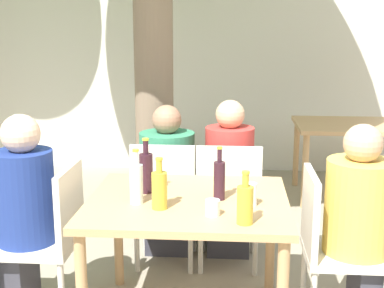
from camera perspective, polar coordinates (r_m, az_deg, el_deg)
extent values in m
cube|color=silver|center=(6.30, 2.25, 9.78)|extent=(10.00, 0.08, 2.80)
cylinder|color=#7A6651|center=(4.46, -4.07, 6.26)|extent=(0.32, 0.32, 2.44)
cube|color=tan|center=(3.02, -0.44, -6.25)|extent=(1.12, 0.98, 0.04)
cylinder|color=tan|center=(3.63, -7.88, -9.46)|extent=(0.06, 0.06, 0.72)
cylinder|color=tan|center=(3.56, 8.38, -9.92)|extent=(0.06, 0.06, 0.72)
cube|color=tan|center=(5.52, 17.13, 1.89)|extent=(1.18, 0.86, 0.04)
cylinder|color=tan|center=(5.16, 11.96, -2.88)|extent=(0.06, 0.06, 0.72)
cylinder|color=tan|center=(5.87, 11.05, -0.95)|extent=(0.06, 0.06, 0.72)
cube|color=beige|center=(3.31, -16.07, -10.23)|extent=(0.44, 0.44, 0.04)
cube|color=beige|center=(3.16, -12.93, -6.43)|extent=(0.04, 0.44, 0.45)
cylinder|color=beige|center=(3.63, -17.66, -12.31)|extent=(0.04, 0.04, 0.44)
cylinder|color=beige|center=(3.51, -11.76, -12.84)|extent=(0.04, 0.04, 0.44)
cube|color=beige|center=(3.18, 15.93, -11.21)|extent=(0.44, 0.44, 0.04)
cube|color=beige|center=(3.06, 12.50, -7.10)|extent=(0.04, 0.44, 0.45)
cylinder|color=beige|center=(3.49, 18.22, -13.45)|extent=(0.04, 0.04, 0.44)
cylinder|color=beige|center=(3.42, 11.84, -13.62)|extent=(0.04, 0.04, 0.44)
cube|color=beige|center=(3.90, -2.73, -6.22)|extent=(0.44, 0.44, 0.04)
cube|color=beige|center=(3.63, -3.16, -3.61)|extent=(0.44, 0.04, 0.45)
cylinder|color=beige|center=(4.14, 0.28, -8.55)|extent=(0.04, 0.04, 0.44)
cylinder|color=beige|center=(4.18, -4.98, -8.37)|extent=(0.04, 0.04, 0.44)
cylinder|color=beige|center=(3.79, -0.15, -10.62)|extent=(0.04, 0.04, 0.44)
cylinder|color=beige|center=(3.83, -5.92, -10.39)|extent=(0.04, 0.04, 0.44)
cube|color=beige|center=(3.87, 3.93, -6.38)|extent=(0.44, 0.44, 0.04)
cube|color=beige|center=(3.60, 3.96, -3.76)|extent=(0.44, 0.04, 0.45)
cylinder|color=beige|center=(4.13, 6.58, -8.67)|extent=(0.04, 0.04, 0.44)
cylinder|color=beige|center=(4.13, 1.25, -8.57)|extent=(0.04, 0.04, 0.44)
cylinder|color=beige|center=(3.78, 6.78, -10.76)|extent=(0.04, 0.04, 0.44)
cylinder|color=beige|center=(3.78, 0.92, -10.66)|extent=(0.04, 0.04, 0.44)
cylinder|color=navy|center=(3.23, -17.39, -5.41)|extent=(0.34, 0.34, 0.54)
sphere|color=beige|center=(3.14, -17.83, 1.05)|extent=(0.22, 0.22, 0.22)
cylinder|color=gold|center=(3.09, 17.34, -6.41)|extent=(0.37, 0.37, 0.53)
sphere|color=tan|center=(3.00, 17.79, 0.06)|extent=(0.21, 0.21, 0.21)
cube|color=#383842|center=(4.21, -2.26, -7.90)|extent=(0.36, 0.40, 0.47)
cylinder|color=#337F5B|center=(3.88, -2.66, -2.30)|extent=(0.40, 0.40, 0.48)
sphere|color=#936B51|center=(3.81, -2.71, 2.61)|extent=(0.21, 0.21, 0.21)
cube|color=#383842|center=(4.19, 3.92, -8.05)|extent=(0.31, 0.40, 0.47)
cylinder|color=#C63833|center=(3.84, 4.00, -2.10)|extent=(0.35, 0.35, 0.53)
sphere|color=tan|center=(3.77, 4.09, 3.16)|extent=(0.21, 0.21, 0.21)
cylinder|color=#331923|center=(3.11, -4.91, -3.13)|extent=(0.08, 0.08, 0.23)
cylinder|color=#331923|center=(3.07, -4.96, -0.35)|extent=(0.03, 0.03, 0.08)
cylinder|color=gold|center=(3.06, -4.98, 0.50)|extent=(0.04, 0.04, 0.01)
cylinder|color=gold|center=(2.64, 5.68, -6.52)|extent=(0.08, 0.08, 0.19)
cylinder|color=gold|center=(2.60, 5.74, -3.86)|extent=(0.03, 0.03, 0.07)
cylinder|color=gold|center=(2.59, 5.76, -3.03)|extent=(0.04, 0.04, 0.01)
cylinder|color=#331923|center=(2.98, 2.93, -3.95)|extent=(0.06, 0.06, 0.22)
cylinder|color=#331923|center=(2.94, 2.96, -1.24)|extent=(0.03, 0.03, 0.08)
cylinder|color=gold|center=(2.93, 2.97, -0.41)|extent=(0.03, 0.03, 0.01)
cylinder|color=silver|center=(2.93, -5.95, -4.28)|extent=(0.07, 0.07, 0.22)
cylinder|color=silver|center=(2.89, -6.02, -1.51)|extent=(0.03, 0.03, 0.08)
cylinder|color=gold|center=(2.88, -6.04, -0.67)|extent=(0.04, 0.04, 0.01)
cylinder|color=gold|center=(2.84, -3.49, -4.99)|extent=(0.08, 0.08, 0.20)
cylinder|color=gold|center=(2.80, -3.53, -2.39)|extent=(0.03, 0.03, 0.07)
cylinder|color=gold|center=(2.79, -3.54, -1.59)|extent=(0.04, 0.04, 0.01)
cylinder|color=white|center=(2.91, 6.20, -5.36)|extent=(0.07, 0.07, 0.12)
cylinder|color=silver|center=(2.76, 2.21, -6.80)|extent=(0.08, 0.08, 0.08)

